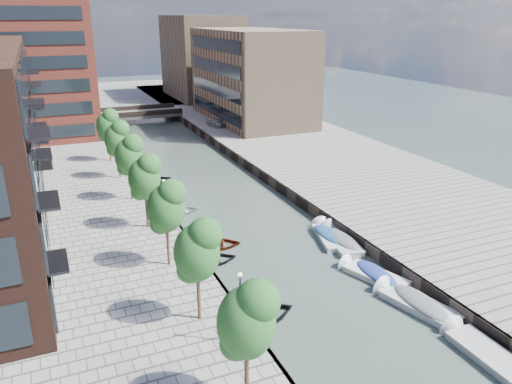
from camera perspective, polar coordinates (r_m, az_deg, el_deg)
water at (r=57.09m, az=-6.88°, el=2.04°), size 300.00×300.00×0.00m
quay_right at (r=63.10m, az=7.17°, el=4.21°), size 20.00×140.00×1.00m
quay_wall_left at (r=55.64m, az=-12.93°, el=1.75°), size 0.25×140.00×1.00m
quay_wall_right at (r=58.86m, az=-1.21°, el=3.23°), size 0.25×140.00×1.00m
far_closure at (r=114.56m, az=-15.75°, el=10.57°), size 80.00×40.00×1.00m
tower at (r=77.37m, az=-25.91°, el=16.95°), size 18.00×18.00×30.00m
tan_block_near at (r=81.09m, az=-0.61°, el=13.17°), size 12.00×25.00×14.00m
tan_block_far at (r=105.36m, az=-6.28°, el=15.10°), size 12.00×20.00×16.00m
bridge at (r=87.11m, az=-13.09°, el=8.73°), size 13.00×6.00×1.30m
tree_0 at (r=21.20m, az=-1.12°, el=-14.19°), size 2.50×2.50×5.95m
tree_1 at (r=26.97m, az=-6.80°, el=-6.47°), size 2.50×2.50×5.95m
tree_2 at (r=33.21m, az=-10.31°, el=-1.52°), size 2.50×2.50×5.95m
tree_3 at (r=39.71m, az=-12.68°, el=1.85°), size 2.50×2.50×5.95m
tree_4 at (r=46.35m, az=-14.38°, el=4.25°), size 2.50×2.50×5.95m
tree_5 at (r=53.09m, az=-15.66°, el=6.05°), size 2.50×2.50×5.95m
tree_6 at (r=59.88m, az=-16.66°, el=7.44°), size 2.50×2.50×5.95m
lamp_0 at (r=25.70m, az=-1.81°, el=-12.31°), size 0.24×0.24×4.12m
lamp_1 at (r=39.59m, az=-10.36°, el=-0.79°), size 0.24×0.24×4.12m
lamp_2 at (r=54.65m, az=-14.30°, el=4.61°), size 0.24×0.24×4.12m
sloop_0 at (r=30.61m, az=0.43°, el=-14.35°), size 4.74×3.47×0.96m
sloop_1 at (r=36.96m, az=-5.26°, el=-8.04°), size 4.30×3.26×0.84m
sloop_2 at (r=39.26m, az=-4.71°, el=-6.28°), size 4.79×3.95×0.86m
sloop_3 at (r=46.01m, az=-8.83°, el=-2.45°), size 4.03×2.88×0.83m
sloop_4 at (r=54.98m, az=-11.72°, el=1.07°), size 4.47×3.31×0.89m
motorboat_0 at (r=35.79m, az=12.92°, el=-9.11°), size 3.24×5.17×1.63m
motorboat_1 at (r=33.23m, az=17.48°, el=-11.93°), size 3.15×5.76×1.82m
motorboat_2 at (r=30.52m, az=24.25°, el=-16.22°), size 1.89×5.37×1.79m
motorboat_3 at (r=41.04m, az=8.25°, el=-4.90°), size 3.04×5.48×1.73m
motorboat_4 at (r=40.46m, az=9.47°, el=-5.33°), size 2.85×5.68×1.81m
car at (r=76.89m, az=-4.54°, el=7.95°), size 2.48×3.97×1.26m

